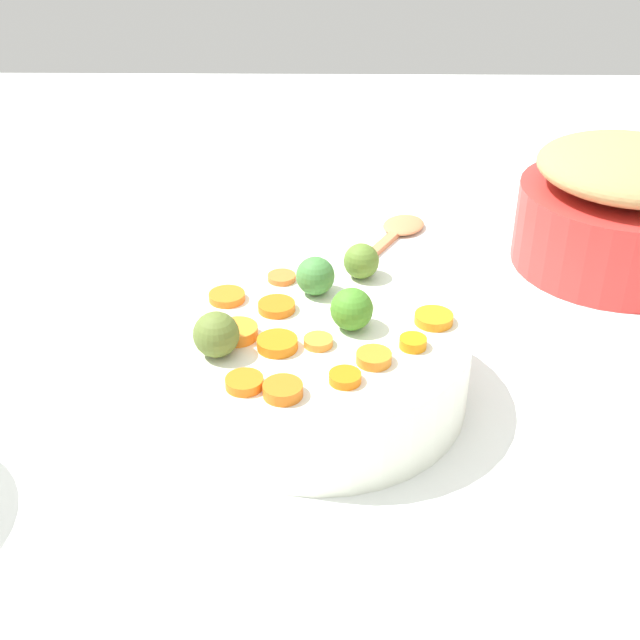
% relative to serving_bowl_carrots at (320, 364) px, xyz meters
% --- Properties ---
extents(tabletop, '(2.40, 2.40, 0.02)m').
position_rel_serving_bowl_carrots_xyz_m(tabletop, '(-0.03, 0.01, -0.05)').
color(tabletop, white).
rests_on(tabletop, ground).
extents(serving_bowl_carrots, '(0.29, 0.29, 0.08)m').
position_rel_serving_bowl_carrots_xyz_m(serving_bowl_carrots, '(0.00, 0.00, 0.00)').
color(serving_bowl_carrots, white).
rests_on(serving_bowl_carrots, tabletop).
extents(metal_pot, '(0.26, 0.26, 0.11)m').
position_rel_serving_bowl_carrots_xyz_m(metal_pot, '(0.38, 0.30, 0.01)').
color(metal_pot, red).
rests_on(metal_pot, tabletop).
extents(stuffing_mound, '(0.23, 0.23, 0.06)m').
position_rel_serving_bowl_carrots_xyz_m(stuffing_mound, '(0.38, 0.30, 0.09)').
color(stuffing_mound, tan).
rests_on(stuffing_mound, metal_pot).
extents(carrot_slice_0, '(0.05, 0.05, 0.01)m').
position_rel_serving_bowl_carrots_xyz_m(carrot_slice_0, '(-0.10, 0.05, 0.04)').
color(carrot_slice_0, orange).
rests_on(carrot_slice_0, serving_bowl_carrots).
extents(carrot_slice_1, '(0.05, 0.05, 0.01)m').
position_rel_serving_bowl_carrots_xyz_m(carrot_slice_1, '(0.11, 0.02, 0.05)').
color(carrot_slice_1, orange).
rests_on(carrot_slice_1, serving_bowl_carrots).
extents(carrot_slice_2, '(0.03, 0.03, 0.01)m').
position_rel_serving_bowl_carrots_xyz_m(carrot_slice_2, '(-0.00, -0.03, 0.04)').
color(carrot_slice_2, orange).
rests_on(carrot_slice_2, serving_bowl_carrots).
extents(carrot_slice_3, '(0.04, 0.04, 0.01)m').
position_rel_serving_bowl_carrots_xyz_m(carrot_slice_3, '(-0.04, 0.03, 0.05)').
color(carrot_slice_3, orange).
rests_on(carrot_slice_3, serving_bowl_carrots).
extents(carrot_slice_4, '(0.04, 0.04, 0.01)m').
position_rel_serving_bowl_carrots_xyz_m(carrot_slice_4, '(-0.04, 0.10, 0.04)').
color(carrot_slice_4, orange).
rests_on(carrot_slice_4, serving_bowl_carrots).
extents(carrot_slice_5, '(0.04, 0.04, 0.01)m').
position_rel_serving_bowl_carrots_xyz_m(carrot_slice_5, '(-0.06, -0.10, 0.05)').
color(carrot_slice_5, orange).
rests_on(carrot_slice_5, serving_bowl_carrots).
extents(carrot_slice_6, '(0.04, 0.04, 0.01)m').
position_rel_serving_bowl_carrots_xyz_m(carrot_slice_6, '(0.05, -0.06, 0.05)').
color(carrot_slice_6, orange).
rests_on(carrot_slice_6, serving_bowl_carrots).
extents(carrot_slice_7, '(0.05, 0.05, 0.01)m').
position_rel_serving_bowl_carrots_xyz_m(carrot_slice_7, '(-0.04, -0.03, 0.05)').
color(carrot_slice_7, orange).
rests_on(carrot_slice_7, serving_bowl_carrots).
extents(carrot_slice_8, '(0.03, 0.03, 0.01)m').
position_rel_serving_bowl_carrots_xyz_m(carrot_slice_8, '(0.09, -0.03, 0.05)').
color(carrot_slice_8, orange).
rests_on(carrot_slice_8, serving_bowl_carrots).
extents(carrot_slice_9, '(0.03, 0.03, 0.01)m').
position_rel_serving_bowl_carrots_xyz_m(carrot_slice_9, '(0.04, 0.04, 0.05)').
color(carrot_slice_9, orange).
rests_on(carrot_slice_9, serving_bowl_carrots).
extents(carrot_slice_10, '(0.04, 0.04, 0.01)m').
position_rel_serving_bowl_carrots_xyz_m(carrot_slice_10, '(0.02, -0.09, 0.05)').
color(carrot_slice_10, orange).
rests_on(carrot_slice_10, serving_bowl_carrots).
extents(carrot_slice_11, '(0.05, 0.05, 0.01)m').
position_rel_serving_bowl_carrots_xyz_m(carrot_slice_11, '(-0.08, -0.02, 0.05)').
color(carrot_slice_11, orange).
rests_on(carrot_slice_11, serving_bowl_carrots).
extents(carrot_slice_12, '(0.04, 0.04, 0.01)m').
position_rel_serving_bowl_carrots_xyz_m(carrot_slice_12, '(-0.03, -0.11, 0.05)').
color(carrot_slice_12, orange).
rests_on(carrot_slice_12, serving_bowl_carrots).
extents(brussels_sprout_0, '(0.04, 0.04, 0.04)m').
position_rel_serving_bowl_carrots_xyz_m(brussels_sprout_0, '(-0.09, -0.04, 0.06)').
color(brussels_sprout_0, '#5B6F2E').
rests_on(brussels_sprout_0, serving_bowl_carrots).
extents(brussels_sprout_1, '(0.04, 0.04, 0.04)m').
position_rel_serving_bowl_carrots_xyz_m(brussels_sprout_1, '(-0.01, 0.07, 0.06)').
color(brussels_sprout_1, '#43833C').
rests_on(brussels_sprout_1, serving_bowl_carrots).
extents(brussels_sprout_2, '(0.04, 0.04, 0.04)m').
position_rel_serving_bowl_carrots_xyz_m(brussels_sprout_2, '(0.04, 0.11, 0.06)').
color(brussels_sprout_2, '#597B2C').
rests_on(brussels_sprout_2, serving_bowl_carrots).
extents(brussels_sprout_3, '(0.04, 0.04, 0.04)m').
position_rel_serving_bowl_carrots_xyz_m(brussels_sprout_3, '(0.03, 0.00, 0.06)').
color(brussels_sprout_3, '#448626').
rests_on(brussels_sprout_3, serving_bowl_carrots).
extents(wooden_spoon, '(0.17, 0.27, 0.01)m').
position_rel_serving_bowl_carrots_xyz_m(wooden_spoon, '(0.09, 0.36, -0.04)').
color(wooden_spoon, '#BE7D4E').
rests_on(wooden_spoon, tabletop).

